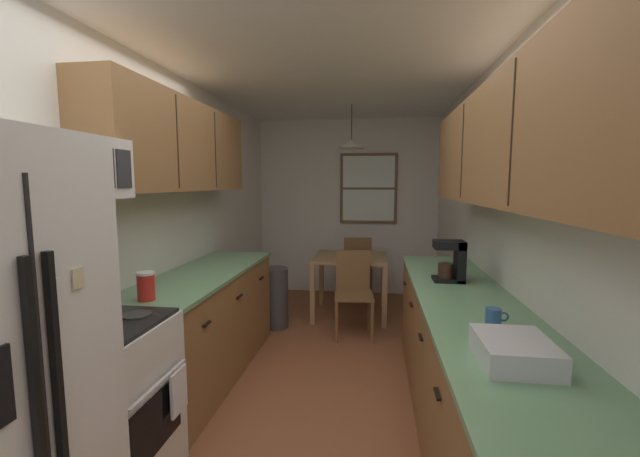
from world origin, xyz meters
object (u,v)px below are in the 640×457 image
(stove_range, at_px, (99,408))
(microwave_over_range, at_px, (62,168))
(dining_table, at_px, (350,266))
(mug_by_coffeemaker, at_px, (494,317))
(trash_bin, at_px, (275,298))
(dish_rack, at_px, (514,351))
(storage_canister, at_px, (146,286))
(dining_chair_near, at_px, (353,289))
(coffee_maker, at_px, (453,260))
(dining_chair_far, at_px, (357,265))

(stove_range, relative_size, microwave_over_range, 1.88)
(dining_table, relative_size, mug_by_coffeemaker, 7.58)
(trash_bin, bearing_deg, dish_rack, -57.45)
(storage_canister, distance_m, mug_by_coffeemaker, 2.02)
(microwave_over_range, bearing_deg, dining_table, 67.96)
(dining_chair_near, distance_m, coffee_maker, 1.52)
(dining_chair_near, bearing_deg, dining_chair_far, 90.90)
(dish_rack, bearing_deg, mug_by_coffeemaker, 84.55)
(microwave_over_range, bearing_deg, storage_canister, 77.28)
(trash_bin, distance_m, mug_by_coffeemaker, 2.84)
(mug_by_coffeemaker, xyz_separation_m, dish_rack, (-0.04, -0.43, 0.00))
(mug_by_coffeemaker, distance_m, dish_rack, 0.43)
(microwave_over_range, xyz_separation_m, dining_chair_near, (1.29, 2.41, -1.20))
(storage_canister, xyz_separation_m, mug_by_coffeemaker, (2.01, -0.17, -0.04))
(stove_range, xyz_separation_m, microwave_over_range, (-0.11, 0.00, 1.23))
(dining_table, bearing_deg, storage_canister, -113.67)
(dining_table, height_order, dining_chair_near, dining_chair_near)
(dining_table, bearing_deg, dining_chair_far, 85.25)
(dining_table, relative_size, dining_chair_near, 0.97)
(dining_chair_far, height_order, coffee_maker, coffee_maker)
(dining_table, distance_m, coffee_maker, 2.03)
(dining_chair_far, relative_size, coffee_maker, 2.96)
(dining_chair_far, xyz_separation_m, trash_bin, (-0.87, -1.15, -0.16))
(dining_chair_near, xyz_separation_m, dining_chair_far, (-0.02, 1.24, 0.00))
(trash_bin, relative_size, dish_rack, 2.01)
(stove_range, bearing_deg, dining_table, 69.84)
(dining_chair_far, relative_size, trash_bin, 1.32)
(coffee_maker, xyz_separation_m, dish_rack, (-0.01, -1.37, -0.11))
(dish_rack, bearing_deg, storage_canister, 163.04)
(microwave_over_range, height_order, dish_rack, microwave_over_range)
(dining_chair_far, relative_size, mug_by_coffeemaker, 7.78)
(dining_chair_near, height_order, mug_by_coffeemaker, mug_by_coffeemaker)
(stove_range, height_order, coffee_maker, coffee_maker)
(stove_range, relative_size, coffee_maker, 3.62)
(coffee_maker, xyz_separation_m, mug_by_coffeemaker, (0.03, -0.94, -0.11))
(coffee_maker, height_order, dish_rack, coffee_maker)
(dining_table, bearing_deg, coffee_maker, -64.08)
(dining_table, xyz_separation_m, mug_by_coffeemaker, (0.90, -2.72, 0.33))
(dining_chair_near, xyz_separation_m, storage_canister, (-1.19, -1.93, 0.49))
(dining_table, height_order, storage_canister, storage_canister)
(mug_by_coffeemaker, bearing_deg, microwave_over_range, -171.82)
(dining_chair_far, height_order, dish_rack, dish_rack)
(dining_chair_near, xyz_separation_m, dish_rack, (0.78, -2.53, 0.45))
(trash_bin, bearing_deg, dining_chair_near, -5.75)
(dining_chair_far, bearing_deg, trash_bin, -127.10)
(dining_chair_near, distance_m, storage_canister, 2.32)
(dining_chair_near, bearing_deg, microwave_over_range, -118.28)
(trash_bin, relative_size, storage_canister, 3.82)
(trash_bin, xyz_separation_m, mug_by_coffeemaker, (1.71, -2.19, 0.60))
(microwave_over_range, distance_m, dining_chair_near, 2.98)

